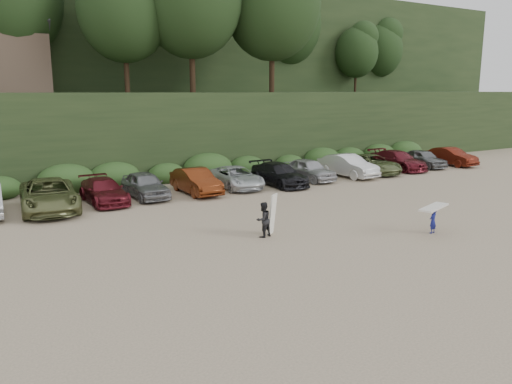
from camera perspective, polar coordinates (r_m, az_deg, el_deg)
ground at (r=23.17m, az=7.89°, el=-3.95°), size 120.00×120.00×0.00m
hillside_backdrop at (r=55.33m, az=-16.78°, el=16.33°), size 90.00×41.50×28.00m
parked_cars at (r=32.26m, az=-0.44°, el=1.90°), size 39.32×6.31×1.65m
child_surfer at (r=23.06m, az=19.61°, el=-2.49°), size 2.09×1.19×1.21m
adult_surfer at (r=21.23m, az=0.92°, el=-3.12°), size 1.25×0.75×1.79m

